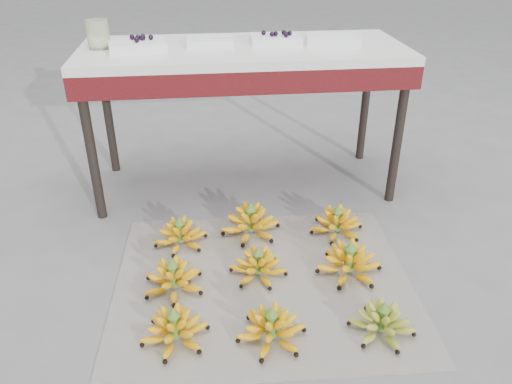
{
  "coord_description": "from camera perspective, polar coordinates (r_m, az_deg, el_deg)",
  "views": [
    {
      "loc": [
        -0.29,
        -1.63,
        1.37
      ],
      "look_at": [
        -0.06,
        0.33,
        0.28
      ],
      "focal_mm": 35.0,
      "sensor_mm": 36.0,
      "label": 1
    }
  ],
  "objects": [
    {
      "name": "glass_jar",
      "position": [
        2.69,
        -17.6,
        16.8
      ],
      "size": [
        0.13,
        0.13,
        0.14
      ],
      "primitive_type": "cylinder",
      "rotation": [
        0.0,
        0.0,
        0.23
      ],
      "color": "#E7F6C3",
      "rests_on": "vendor_table"
    },
    {
      "name": "vendor_table",
      "position": [
        2.66,
        -1.44,
        14.44
      ],
      "size": [
        1.66,
        0.66,
        0.79
      ],
      "color": "black",
      "rests_on": "ground"
    },
    {
      "name": "bunch_front_left",
      "position": [
        1.9,
        -9.27,
        -15.19
      ],
      "size": [
        0.26,
        0.26,
        0.15
      ],
      "rotation": [
        0.0,
        0.0,
        0.03
      ],
      "color": "yellow",
      "rests_on": "newspaper_mat"
    },
    {
      "name": "bunch_back_left",
      "position": [
        2.38,
        -8.63,
        -4.86
      ],
      "size": [
        0.27,
        0.27,
        0.15
      ],
      "rotation": [
        0.0,
        0.0,
        -0.1
      ],
      "color": "yellow",
      "rests_on": "newspaper_mat"
    },
    {
      "name": "bunch_mid_right",
      "position": [
        2.21,
        10.61,
        -7.91
      ],
      "size": [
        0.32,
        0.32,
        0.17
      ],
      "rotation": [
        0.0,
        0.0,
        -0.16
      ],
      "color": "yellow",
      "rests_on": "newspaper_mat"
    },
    {
      "name": "bunch_mid_center",
      "position": [
        2.17,
        0.26,
        -8.42
      ],
      "size": [
        0.3,
        0.3,
        0.15
      ],
      "rotation": [
        0.0,
        0.0,
        -0.28
      ],
      "color": "yellow",
      "rests_on": "newspaper_mat"
    },
    {
      "name": "tray_far_right",
      "position": [
        2.71,
        8.8,
        16.86
      ],
      "size": [
        0.3,
        0.24,
        0.04
      ],
      "color": "white",
      "rests_on": "vendor_table"
    },
    {
      "name": "tray_far_left",
      "position": [
        2.61,
        -13.38,
        15.98
      ],
      "size": [
        0.3,
        0.24,
        0.07
      ],
      "color": "white",
      "rests_on": "vendor_table"
    },
    {
      "name": "bunch_mid_left",
      "position": [
        2.12,
        -9.43,
        -9.74
      ],
      "size": [
        0.28,
        0.28,
        0.16
      ],
      "rotation": [
        0.0,
        0.0,
        0.1
      ],
      "color": "yellow",
      "rests_on": "newspaper_mat"
    },
    {
      "name": "bunch_front_right",
      "position": [
        1.96,
        14.2,
        -14.21
      ],
      "size": [
        0.32,
        0.32,
        0.15
      ],
      "rotation": [
        0.0,
        0.0,
        0.41
      ],
      "color": "olive",
      "rests_on": "newspaper_mat"
    },
    {
      "name": "bunch_front_center",
      "position": [
        1.88,
        1.78,
        -15.29
      ],
      "size": [
        0.31,
        0.31,
        0.16
      ],
      "rotation": [
        0.0,
        0.0,
        -0.25
      ],
      "color": "yellow",
      "rests_on": "newspaper_mat"
    },
    {
      "name": "bunch_back_center",
      "position": [
        2.43,
        -0.61,
        -3.52
      ],
      "size": [
        0.36,
        0.36,
        0.17
      ],
      "rotation": [
        0.0,
        0.0,
        -0.31
      ],
      "color": "yellow",
      "rests_on": "newspaper_mat"
    },
    {
      "name": "bunch_back_right",
      "position": [
        2.47,
        9.21,
        -3.55
      ],
      "size": [
        0.28,
        0.28,
        0.16
      ],
      "rotation": [
        0.0,
        0.0,
        -0.1
      ],
      "color": "yellow",
      "rests_on": "newspaper_mat"
    },
    {
      "name": "tray_left",
      "position": [
        2.66,
        -5.23,
        16.78
      ],
      "size": [
        0.24,
        0.18,
        0.04
      ],
      "color": "white",
      "rests_on": "vendor_table"
    },
    {
      "name": "newspaper_mat",
      "position": [
        2.16,
        0.84,
        -10.27
      ],
      "size": [
        1.29,
        1.1,
        0.01
      ],
      "primitive_type": "cube",
      "rotation": [
        0.0,
        0.0,
        -0.04
      ],
      "color": "silver",
      "rests_on": "ground"
    },
    {
      "name": "ground",
      "position": [
        2.15,
        2.7,
        -10.71
      ],
      "size": [
        60.0,
        60.0,
        0.0
      ],
      "primitive_type": "plane",
      "color": "slate",
      "rests_on": "ground"
    },
    {
      "name": "tray_right",
      "position": [
        2.69,
        2.25,
        17.07
      ],
      "size": [
        0.26,
        0.19,
        0.07
      ],
      "color": "white",
      "rests_on": "vendor_table"
    }
  ]
}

